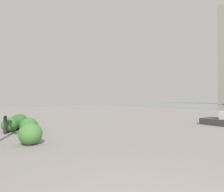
{
  "coord_description": "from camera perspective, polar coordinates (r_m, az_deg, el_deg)",
  "views": [
    {
      "loc": [
        -0.83,
        1.45,
        1.6
      ],
      "look_at": [
        7.83,
        -6.85,
        1.78
      ],
      "focal_mm": 28.48,
      "sensor_mm": 36.0,
      "label": 1
    }
  ],
  "objects": [
    {
      "name": "shrub_round",
      "position": [
        10.62,
        -27.59,
        -7.3
      ],
      "size": [
        0.93,
        0.84,
        0.79
      ],
      "color": "#2D6628",
      "rests_on": "ground"
    },
    {
      "name": "shrub_wide",
      "position": [
        9.97,
        -30.01,
        -7.99
      ],
      "size": [
        0.81,
        0.73,
        0.69
      ],
      "color": "#387533",
      "rests_on": "ground"
    },
    {
      "name": "shrub_tall",
      "position": [
        9.05,
        -25.12,
        -8.65
      ],
      "size": [
        0.86,
        0.77,
        0.73
      ],
      "color": "#387533",
      "rests_on": "ground"
    },
    {
      "name": "shrub_low",
      "position": [
        6.96,
        -24.72,
        -10.97
      ],
      "size": [
        0.88,
        0.79,
        0.74
      ],
      "color": "#477F38",
      "rests_on": "ground"
    },
    {
      "name": "bollard_mid",
      "position": [
        9.74,
        -31.15,
        -7.76
      ],
      "size": [
        0.13,
        0.13,
        0.79
      ],
      "color": "#232328",
      "rests_on": "ground"
    },
    {
      "name": "bollard_near",
      "position": [
        9.45,
        -31.05,
        -7.83
      ],
      "size": [
        0.13,
        0.13,
        0.84
      ],
      "color": "#232328",
      "rests_on": "ground"
    }
  ]
}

